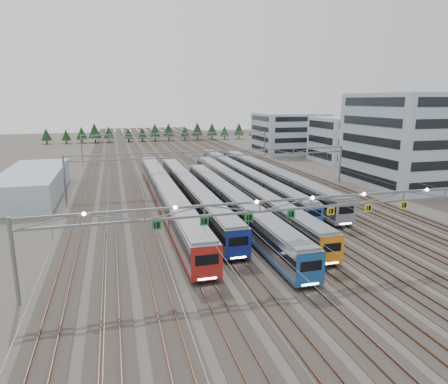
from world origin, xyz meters
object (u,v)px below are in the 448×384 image
object	(u,v)px
train_f	(268,176)
gantry_near	(311,205)
train_a	(165,193)
train_e	(243,176)
depot_bldg_north	(290,133)
train_b	(191,192)
depot_bldg_south	(406,140)
gantry_far	(178,138)
depot_bldg_mid	(342,140)
gantry_mid	(215,158)
train_c	(231,202)
train_d	(241,189)
west_shed	(33,183)

from	to	relation	value
train_f	gantry_near	distance (m)	41.73
train_a	train_e	bearing A→B (deg)	36.30
depot_bldg_north	train_b	bearing A→B (deg)	-127.51
depot_bldg_south	depot_bldg_north	size ratio (longest dim) A/B	1.00
gantry_near	gantry_far	world-z (taller)	gantry_near
train_f	gantry_far	size ratio (longest dim) A/B	1.03
gantry_near	depot_bldg_mid	bearing A→B (deg)	56.23
train_a	train_b	xyz separation A→B (m)	(4.50, 0.49, -0.09)
train_b	depot_bldg_south	bearing A→B (deg)	5.04
depot_bldg_mid	gantry_mid	bearing A→B (deg)	-149.08
train_c	gantry_near	size ratio (longest dim) A/B	0.93
train_e	depot_bldg_south	world-z (taller)	depot_bldg_south
train_c	gantry_near	distance (m)	22.11
depot_bldg_south	depot_bldg_mid	bearing A→B (deg)	81.10
train_a	depot_bldg_north	size ratio (longest dim) A/B	2.81
gantry_near	depot_bldg_mid	world-z (taller)	depot_bldg_mid
train_a	depot_bldg_north	distance (m)	78.59
train_e	depot_bldg_mid	xyz separation A→B (m)	(37.92, 23.84, 4.32)
train_f	gantry_near	bearing A→B (deg)	-105.81
train_c	train_d	xyz separation A→B (m)	(4.50, 8.95, -0.08)
train_b	west_shed	size ratio (longest dim) A/B	1.81
train_e	train_d	bearing A→B (deg)	-109.61
train_c	west_shed	size ratio (longest dim) A/B	1.75
train_e	gantry_mid	xyz separation A→B (m)	(-6.75, -2.91, 4.33)
train_a	train_c	distance (m)	12.29
train_e	gantry_mid	bearing A→B (deg)	-156.66
gantry_far	depot_bldg_north	size ratio (longest dim) A/B	2.56
train_a	depot_bldg_north	world-z (taller)	depot_bldg_north
train_d	gantry_far	size ratio (longest dim) A/B	1.11
train_e	depot_bldg_north	size ratio (longest dim) A/B	2.87
depot_bldg_south	depot_bldg_north	bearing A→B (deg)	90.51
train_d	depot_bldg_south	distance (m)	38.26
gantry_mid	train_a	bearing A→B (deg)	-137.49
train_a	depot_bldg_mid	size ratio (longest dim) A/B	3.86
train_c	depot_bldg_north	distance (m)	80.18
train_b	train_f	world-z (taller)	train_f
train_c	gantry_mid	xyz separation A→B (m)	(2.25, 18.67, 4.20)
gantry_mid	train_c	bearing A→B (deg)	-96.87
train_f	west_shed	bearing A→B (deg)	173.87
depot_bldg_south	depot_bldg_mid	size ratio (longest dim) A/B	1.38
train_d	gantry_far	distance (m)	54.93
train_e	train_f	world-z (taller)	train_f
train_a	depot_bldg_south	world-z (taller)	depot_bldg_south
train_b	gantry_far	bearing A→B (deg)	82.98
depot_bldg_north	gantry_mid	bearing A→B (deg)	-128.07
depot_bldg_mid	depot_bldg_north	xyz separation A→B (m)	(-5.59, 23.13, 0.24)
train_c	west_shed	world-z (taller)	west_shed
train_f	train_b	bearing A→B (deg)	-151.95
train_e	gantry_near	xyz separation A→B (m)	(-6.80, -43.03, 5.03)
train_a	gantry_near	size ratio (longest dim) A/B	1.10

